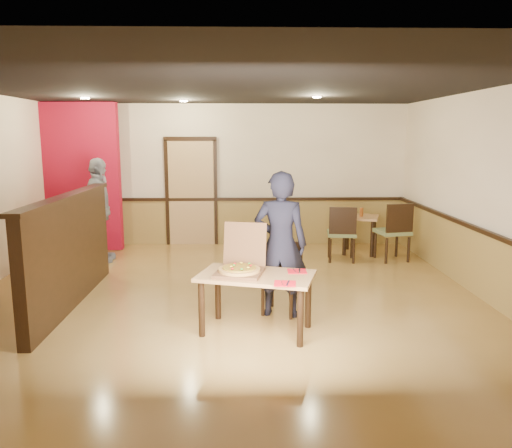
% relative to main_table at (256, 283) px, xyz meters
% --- Properties ---
extents(floor, '(7.00, 7.00, 0.00)m').
position_rel_main_table_xyz_m(floor, '(-0.38, 1.18, -0.56)').
color(floor, tan).
rests_on(floor, ground).
extents(ceiling, '(7.00, 7.00, 0.00)m').
position_rel_main_table_xyz_m(ceiling, '(-0.38, 1.18, 2.24)').
color(ceiling, black).
rests_on(ceiling, wall_back).
extents(wall_back, '(7.00, 0.00, 7.00)m').
position_rel_main_table_xyz_m(wall_back, '(-0.38, 4.68, 0.84)').
color(wall_back, '#FEEAC7').
rests_on(wall_back, floor).
extents(wall_right, '(0.00, 7.00, 7.00)m').
position_rel_main_table_xyz_m(wall_right, '(3.12, 1.18, 0.84)').
color(wall_right, '#FEEAC7').
rests_on(wall_right, floor).
extents(wainscot_back, '(7.00, 0.04, 0.90)m').
position_rel_main_table_xyz_m(wainscot_back, '(-0.38, 4.65, -0.11)').
color(wainscot_back, olive).
rests_on(wainscot_back, floor).
extents(chair_rail_back, '(7.00, 0.06, 0.06)m').
position_rel_main_table_xyz_m(chair_rail_back, '(-0.38, 4.63, 0.36)').
color(chair_rail_back, black).
rests_on(chair_rail_back, wall_back).
extents(wainscot_right, '(0.04, 7.00, 0.90)m').
position_rel_main_table_xyz_m(wainscot_right, '(3.09, 1.18, -0.11)').
color(wainscot_right, olive).
rests_on(wainscot_right, floor).
extents(chair_rail_right, '(0.06, 7.00, 0.06)m').
position_rel_main_table_xyz_m(chair_rail_right, '(3.07, 1.18, 0.36)').
color(chair_rail_right, black).
rests_on(chair_rail_right, wall_right).
extents(back_door, '(0.90, 0.06, 2.10)m').
position_rel_main_table_xyz_m(back_door, '(-1.18, 4.64, 0.49)').
color(back_door, tan).
rests_on(back_door, wall_back).
extents(booth_partition, '(0.20, 3.10, 1.44)m').
position_rel_main_table_xyz_m(booth_partition, '(-2.38, 0.98, 0.17)').
color(booth_partition, black).
rests_on(booth_partition, floor).
extents(red_accent_panel, '(1.60, 0.20, 2.78)m').
position_rel_main_table_xyz_m(red_accent_panel, '(-3.28, 4.18, 0.84)').
color(red_accent_panel, maroon).
rests_on(red_accent_panel, floor).
extents(spot_a, '(0.14, 0.14, 0.02)m').
position_rel_main_table_xyz_m(spot_a, '(-2.68, 2.98, 2.22)').
color(spot_a, beige).
rests_on(spot_a, ceiling).
extents(spot_b, '(0.14, 0.14, 0.02)m').
position_rel_main_table_xyz_m(spot_b, '(-1.18, 3.68, 2.22)').
color(spot_b, beige).
rests_on(spot_b, ceiling).
extents(spot_c, '(0.14, 0.14, 0.02)m').
position_rel_main_table_xyz_m(spot_c, '(1.02, 2.68, 2.22)').
color(spot_c, beige).
rests_on(spot_c, ceiling).
extents(main_table, '(1.40, 1.03, 0.67)m').
position_rel_main_table_xyz_m(main_table, '(0.00, 0.00, 0.00)').
color(main_table, tan).
rests_on(main_table, floor).
extents(diner_chair, '(0.56, 0.56, 0.88)m').
position_rel_main_table_xyz_m(diner_chair, '(0.35, 0.66, -0.09)').
color(diner_chair, olive).
rests_on(diner_chair, floor).
extents(side_chair_left, '(0.54, 0.54, 0.98)m').
position_rel_main_table_xyz_m(side_chair_left, '(1.58, 3.15, -0.03)').
color(side_chair_left, olive).
rests_on(side_chair_left, floor).
extents(side_chair_right, '(0.61, 0.61, 1.04)m').
position_rel_main_table_xyz_m(side_chair_right, '(2.50, 3.15, 0.00)').
color(side_chair_right, olive).
rests_on(side_chair_right, floor).
extents(side_table, '(0.83, 0.83, 0.71)m').
position_rel_main_table_xyz_m(side_table, '(2.04, 3.77, -0.03)').
color(side_table, tan).
rests_on(side_table, floor).
extents(diner, '(0.72, 0.54, 1.78)m').
position_rel_main_table_xyz_m(diner, '(0.31, 0.53, 0.32)').
color(diner, black).
rests_on(diner, floor).
extents(passerby, '(0.48, 1.08, 1.81)m').
position_rel_main_table_xyz_m(passerby, '(-2.64, 3.28, 0.34)').
color(passerby, gray).
rests_on(passerby, floor).
extents(pizza_box, '(0.61, 0.68, 0.53)m').
position_rel_main_table_xyz_m(pizza_box, '(-0.17, 0.05, 0.17)').
color(pizza_box, brown).
rests_on(pizza_box, main_table).
extents(pizza, '(0.57, 0.57, 0.03)m').
position_rel_main_table_xyz_m(pizza, '(-0.19, 0.00, 0.16)').
color(pizza, tan).
rests_on(pizza, pizza_box).
extents(napkin_near, '(0.25, 0.25, 0.01)m').
position_rel_main_table_xyz_m(napkin_near, '(0.29, -0.37, 0.11)').
color(napkin_near, red).
rests_on(napkin_near, main_table).
extents(napkin_far, '(0.22, 0.22, 0.01)m').
position_rel_main_table_xyz_m(napkin_far, '(0.46, 0.10, 0.11)').
color(napkin_far, red).
rests_on(napkin_far, main_table).
extents(condiment, '(0.07, 0.07, 0.16)m').
position_rel_main_table_xyz_m(condiment, '(2.05, 3.72, 0.22)').
color(condiment, '#9C4C1C').
rests_on(condiment, side_table).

